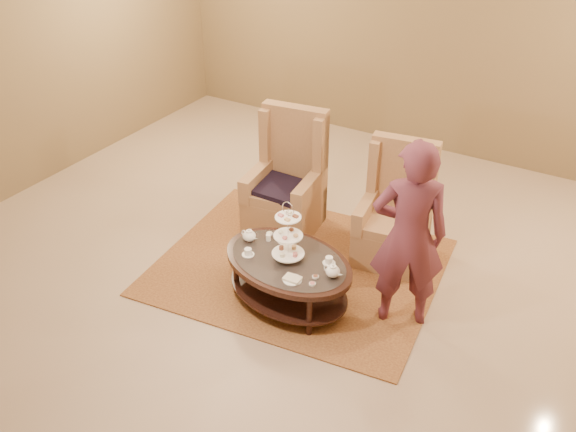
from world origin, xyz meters
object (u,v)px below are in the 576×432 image
Objects in this scene: armchair_right at (395,220)px; person at (409,236)px; tea_table at (288,267)px; armchair_left at (287,190)px.

person is at bearing -71.19° from armchair_right.
person reaches higher than tea_table.
tea_table is at bearing -65.88° from armchair_left.
tea_table is 1.07× the size of armchair_left.
armchair_right is (0.55, 1.26, 0.02)m from tea_table.
armchair_right is 0.70× the size of person.
person is (0.48, -0.93, 0.49)m from armchair_right.
tea_table is 1.15× the size of armchair_right.
armchair_left is 2.00m from person.
armchair_left is 1.08× the size of armchair_right.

